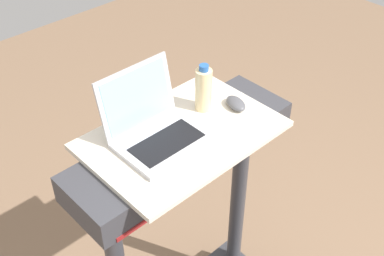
{
  "coord_description": "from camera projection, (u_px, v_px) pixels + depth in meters",
  "views": [
    {
      "loc": [
        -0.9,
        -0.31,
        2.28
      ],
      "look_at": [
        0.0,
        0.65,
        1.23
      ],
      "focal_mm": 46.11,
      "sensor_mm": 36.0,
      "label": 1
    }
  ],
  "objects": [
    {
      "name": "water_bottle",
      "position": [
        204.0,
        89.0,
        1.8
      ],
      "size": [
        0.06,
        0.06,
        0.19
      ],
      "color": "beige",
      "rests_on": "desk_board"
    },
    {
      "name": "computer_mouse",
      "position": [
        236.0,
        103.0,
        1.85
      ],
      "size": [
        0.09,
        0.11,
        0.03
      ],
      "primitive_type": "ellipsoid",
      "rotation": [
        0.0,
        0.0,
        -0.28
      ],
      "color": "#4C4C51",
      "rests_on": "desk_board"
    },
    {
      "name": "desk_board",
      "position": [
        182.0,
        135.0,
        1.74
      ],
      "size": [
        0.68,
        0.46,
        0.02
      ],
      "primitive_type": "cube",
      "color": "beige",
      "rests_on": "treadmill_base"
    },
    {
      "name": "laptop",
      "position": [
        155.0,
        127.0,
        1.68
      ],
      "size": [
        0.3,
        0.27,
        0.24
      ],
      "rotation": [
        0.0,
        0.0,
        0.06
      ],
      "color": "#B7B7BC",
      "rests_on": "desk_board"
    }
  ]
}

